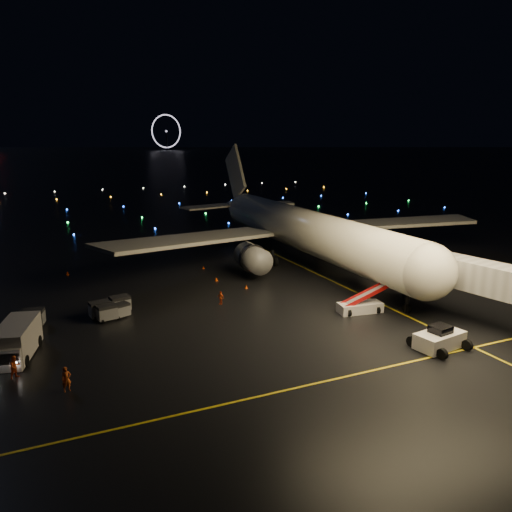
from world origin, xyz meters
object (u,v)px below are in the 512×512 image
Objects in this scene: baggage_cart_2 at (120,310)px; baggage_cart_4 at (33,318)px; crew_b at (15,367)px; baggage_cart_3 at (107,313)px; pushback_tug at (440,337)px; service_truck at (17,339)px; crew_c at (221,298)px; belt_loader at (360,297)px; baggage_cart_1 at (100,310)px; baggage_cart_0 at (120,304)px; crew_a at (66,379)px; airliner at (294,204)px.

baggage_cart_4 is (-8.50, 1.08, 0.11)m from baggage_cart_2.
crew_b is 0.95× the size of baggage_cart_3.
service_truck is at bearing 149.35° from pushback_tug.
crew_b is 13.29m from baggage_cart_3.
pushback_tug reaches higher than crew_c.
belt_loader reaches higher than baggage_cart_1.
baggage_cart_1 is at bearing -127.06° from crew_c.
baggage_cart_0 is at bearing 16.19° from baggage_cart_1.
crew_c is 11.17m from baggage_cart_0.
baggage_cart_3 is (-26.52, 19.73, -0.24)m from pushback_tug.
pushback_tug is 33.05m from baggage_cart_3.
crew_b is 1.07× the size of baggage_cart_2.
belt_loader is 3.41× the size of baggage_cart_1.
crew_b is at bearing -133.80° from baggage_cart_1.
baggage_cart_4 is at bearing 49.05° from crew_b.
crew_a is 5.33m from crew_b.
baggage_cart_3 is (-1.48, -0.44, 0.10)m from baggage_cart_2.
baggage_cart_4 is (-7.02, 1.52, 0.02)m from baggage_cart_3.
baggage_cart_2 is at bearing -151.84° from airliner.
baggage_cart_4 is at bearing 94.38° from service_truck.
service_truck is at bearing -106.63° from crew_c.
crew_a is 1.10× the size of baggage_cart_2.
baggage_cart_0 is 1.03× the size of baggage_cart_3.
crew_a is 22.63m from crew_c.
crew_a is at bearing 161.27° from pushback_tug.
airliner reaches higher than baggage_cart_4.
baggage_cart_0 reaches higher than baggage_cart_2.
airliner is at bearing 34.86° from baggage_cart_4.
pushback_tug reaches higher than baggage_cart_3.
baggage_cart_4 reaches higher than crew_c.
crew_c is 12.68m from baggage_cart_3.
belt_loader is 3.73× the size of crew_b.
pushback_tug is 24.10m from crew_c.
baggage_cart_1 is (-27.05, 20.92, -0.21)m from pushback_tug.
pushback_tug is 2.93× the size of crew_c.
airliner reaches higher than belt_loader.
baggage_cart_0 is 1.16× the size of baggage_cart_2.
baggage_cart_1 is at bearing 56.29° from service_truck.
baggage_cart_4 is at bearing 170.87° from belt_loader.
baggage_cart_2 is at bearing -108.29° from baggage_cart_0.
crew_b is 13.92m from baggage_cart_1.
airliner reaches higher than baggage_cart_3.
belt_loader is 34.30m from baggage_cart_4.
baggage_cart_0 is (-24.78, 21.99, -0.22)m from pushback_tug.
crew_a reaches higher than baggage_cart_3.
baggage_cart_1 is at bearing 58.61° from crew_a.
baggage_cart_2 is at bearing -124.19° from crew_c.
baggage_cart_0 reaches higher than crew_c.
baggage_cart_4 is (-19.70, 1.52, 0.08)m from crew_c.
crew_b is at bearing -155.04° from baggage_cart_2.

